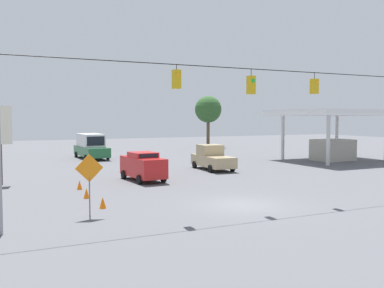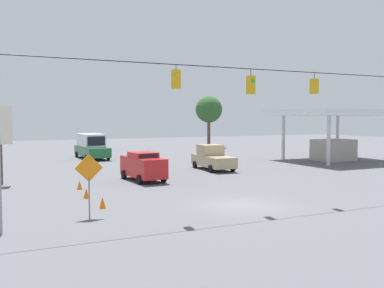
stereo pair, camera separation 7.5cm
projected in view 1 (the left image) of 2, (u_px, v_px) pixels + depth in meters
The scene contains 11 objects.
ground_plane at pixel (243, 205), 21.91m from camera, with size 140.00×140.00×0.00m, color #56565B.
overhead_signal_span at pixel (250, 115), 21.05m from camera, with size 22.99×0.38×7.34m.
pickup_truck_tan_oncoming_far at pixel (212, 158), 36.73m from camera, with size 2.46×5.24×2.12m.
box_truck_green_withflow_deep at pixel (91, 146), 46.66m from camera, with size 2.71×6.97×2.70m.
sedan_red_withflow_mid at pixel (143, 166), 30.28m from camera, with size 2.27×4.58×2.03m.
traffic_cone_nearest at pixel (103, 203), 21.06m from camera, with size 0.35×0.35×0.57m, color orange.
traffic_cone_second at pixel (87, 193), 23.66m from camera, with size 0.35×0.35×0.57m, color orange.
traffic_cone_third at pixel (80, 185), 26.56m from camera, with size 0.35×0.35×0.57m, color orange.
gas_station at pixel (333, 124), 44.35m from camera, with size 11.08×9.76×5.26m.
work_zone_sign at pixel (89, 173), 19.24m from camera, with size 1.27×0.06×2.84m.
tree_horizon_right at pixel (208, 110), 64.50m from camera, with size 4.02×4.02×7.73m.
Camera 1 is at (11.79, 18.38, 4.48)m, focal length 40.00 mm.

